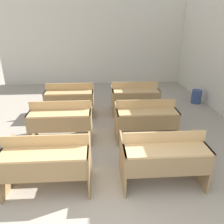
# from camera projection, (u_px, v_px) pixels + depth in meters

# --- Properties ---
(wall_back) EXTENTS (6.84, 0.06, 2.99)m
(wall_back) POSITION_uv_depth(u_px,v_px,m) (93.00, 44.00, 8.09)
(wall_back) COLOR beige
(wall_back) RESTS_ON ground_plane
(bench_front_left) EXTENTS (1.19, 0.76, 0.84)m
(bench_front_left) POSITION_uv_depth(u_px,v_px,m) (47.00, 160.00, 3.10)
(bench_front_left) COLOR olive
(bench_front_left) RESTS_ON ground_plane
(bench_front_right) EXTENTS (1.19, 0.76, 0.84)m
(bench_front_right) POSITION_uv_depth(u_px,v_px,m) (163.00, 156.00, 3.19)
(bench_front_right) COLOR #9A7B51
(bench_front_right) RESTS_ON ground_plane
(bench_second_left) EXTENTS (1.19, 0.76, 0.84)m
(bench_second_left) POSITION_uv_depth(u_px,v_px,m) (61.00, 120.00, 4.36)
(bench_second_left) COLOR #997A50
(bench_second_left) RESTS_ON ground_plane
(bench_second_right) EXTENTS (1.19, 0.76, 0.84)m
(bench_second_right) POSITION_uv_depth(u_px,v_px,m) (145.00, 118.00, 4.44)
(bench_second_right) COLOR #95764C
(bench_second_right) RESTS_ON ground_plane
(bench_third_left) EXTENTS (1.19, 0.76, 0.84)m
(bench_third_left) POSITION_uv_depth(u_px,v_px,m) (70.00, 98.00, 5.58)
(bench_third_left) COLOR olive
(bench_third_left) RESTS_ON ground_plane
(bench_third_right) EXTENTS (1.19, 0.76, 0.84)m
(bench_third_right) POSITION_uv_depth(u_px,v_px,m) (135.00, 96.00, 5.70)
(bench_third_right) COLOR #997A50
(bench_third_right) RESTS_ON ground_plane
(wastepaper_bin) EXTENTS (0.29, 0.29, 0.40)m
(wastepaper_bin) POSITION_uv_depth(u_px,v_px,m) (196.00, 97.00, 6.49)
(wastepaper_bin) COLOR #33477A
(wastepaper_bin) RESTS_ON ground_plane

